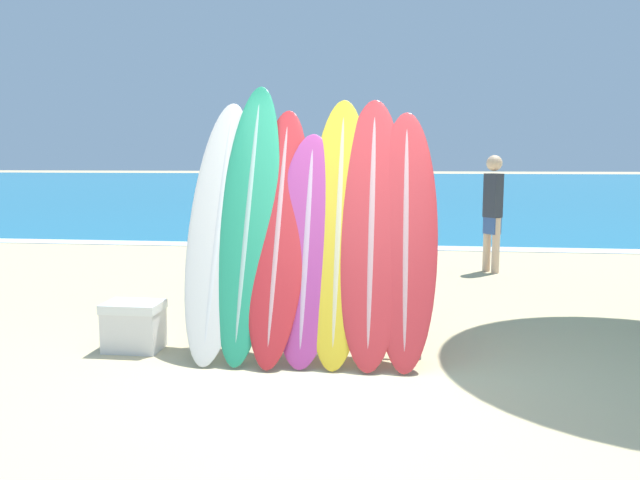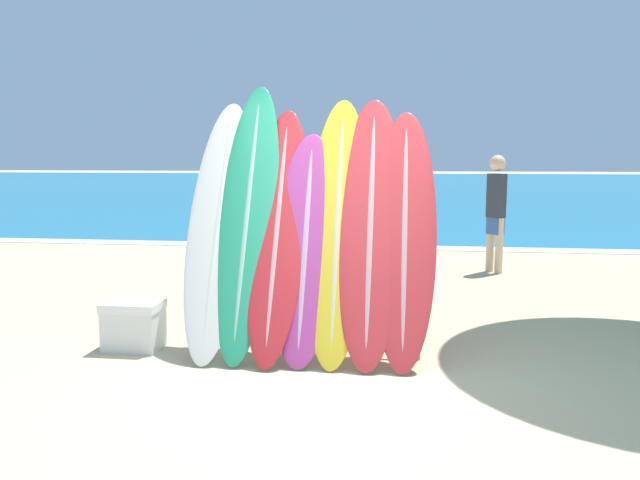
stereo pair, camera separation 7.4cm
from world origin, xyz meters
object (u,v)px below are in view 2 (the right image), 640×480
(surfboard_rack, at_px, (307,301))
(person_mid_beach, at_px, (496,209))
(person_near_water, at_px, (302,213))
(cooler_box, at_px, (134,325))
(surfboard_slot_6, at_px, (405,235))
(surfboard_slot_5, at_px, (371,227))
(surfboard_slot_2, at_px, (278,230))
(surfboard_slot_0, at_px, (219,225))
(surfboard_slot_3, at_px, (306,245))
(surfboard_slot_4, at_px, (338,226))
(surfboard_slot_1, at_px, (248,216))

(surfboard_rack, bearing_deg, person_mid_beach, 63.35)
(person_near_water, distance_m, cooler_box, 3.84)
(surfboard_slot_6, bearing_deg, surfboard_slot_5, 174.22)
(surfboard_slot_2, bearing_deg, cooler_box, -175.03)
(surfboard_rack, height_order, surfboard_slot_0, surfboard_slot_0)
(person_mid_beach, relative_size, cooler_box, 3.48)
(surfboard_slot_0, xyz_separation_m, person_near_water, (0.16, 3.53, -0.19))
(surfboard_slot_3, distance_m, surfboard_slot_5, 0.57)
(surfboard_slot_3, distance_m, person_mid_beach, 4.80)
(surfboard_slot_4, relative_size, surfboard_slot_6, 1.06)
(surfboard_slot_3, xyz_separation_m, person_mid_beach, (2.18, 4.28, -0.01))
(surfboard_slot_1, relative_size, surfboard_slot_2, 1.11)
(surfboard_slot_5, bearing_deg, surfboard_slot_4, 178.20)
(surfboard_slot_3, height_order, surfboard_slot_5, surfboard_slot_5)
(surfboard_slot_6, relative_size, cooler_box, 4.23)
(surfboard_slot_4, height_order, person_near_water, surfboard_slot_4)
(surfboard_slot_6, bearing_deg, cooler_box, -177.76)
(surfboard_slot_3, bearing_deg, person_near_water, 99.92)
(surfboard_slot_5, bearing_deg, surfboard_slot_6, -5.78)
(surfboard_slot_1, bearing_deg, surfboard_rack, -12.48)
(surfboard_slot_2, xyz_separation_m, person_mid_beach, (2.43, 4.23, -0.13))
(surfboard_slot_2, bearing_deg, surfboard_rack, -15.33)
(surfboard_slot_0, relative_size, surfboard_slot_5, 0.99)
(surfboard_slot_0, distance_m, surfboard_slot_4, 1.06)
(surfboard_rack, xyz_separation_m, surfboard_slot_2, (-0.27, 0.07, 0.60))
(surfboard_slot_3, relative_size, person_mid_beach, 1.10)
(surfboard_rack, bearing_deg, surfboard_slot_4, 20.50)
(surfboard_rack, xyz_separation_m, surfboard_slot_4, (0.25, 0.09, 0.64))
(surfboard_slot_1, distance_m, surfboard_slot_2, 0.30)
(surfboard_slot_2, relative_size, person_near_water, 1.28)
(surfboard_slot_6, bearing_deg, person_near_water, 112.35)
(cooler_box, bearing_deg, surfboard_slot_3, 2.07)
(surfboard_slot_2, relative_size, surfboard_slot_5, 0.96)
(surfboard_rack, height_order, surfboard_slot_4, surfboard_slot_4)
(surfboard_slot_6, distance_m, person_near_water, 3.86)
(surfboard_slot_1, xyz_separation_m, cooler_box, (-1.02, -0.16, -0.98))
(person_mid_beach, bearing_deg, surfboard_slot_1, -70.50)
(surfboard_slot_1, bearing_deg, surfboard_slot_4, -2.00)
(surfboard_rack, relative_size, surfboard_slot_5, 0.86)
(surfboard_rack, distance_m, surfboard_slot_2, 0.67)
(surfboard_slot_0, bearing_deg, surfboard_slot_3, -5.72)
(surfboard_slot_0, distance_m, person_mid_beach, 5.15)
(surfboard_slot_1, xyz_separation_m, surfboard_slot_3, (0.53, -0.10, -0.23))
(surfboard_slot_1, height_order, surfboard_slot_4, surfboard_slot_1)
(surfboard_slot_3, relative_size, cooler_box, 3.84)
(surfboard_slot_3, relative_size, surfboard_slot_6, 0.91)
(surfboard_slot_3, xyz_separation_m, surfboard_slot_6, (0.84, 0.04, 0.10))
(surfboard_slot_5, bearing_deg, person_near_water, 108.42)
(surfboard_slot_3, height_order, person_near_water, surfboard_slot_3)
(surfboard_slot_6, xyz_separation_m, person_near_water, (-1.47, 3.57, -0.14))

